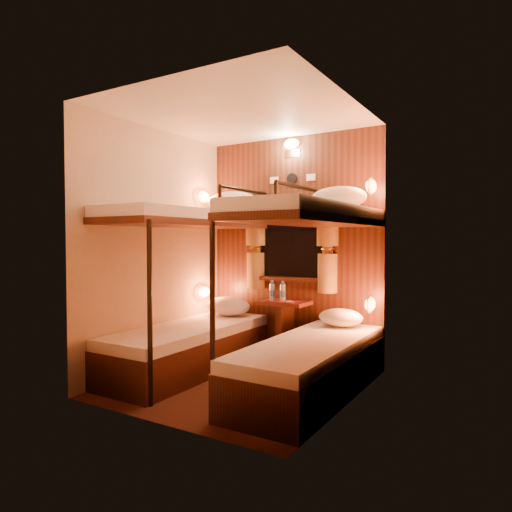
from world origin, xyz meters
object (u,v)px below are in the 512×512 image
Objects in this scene: table at (285,323)px; bottle_left at (272,292)px; bunk_right at (310,328)px; bunk_left at (189,315)px; bottle_right at (283,293)px.

table is 0.35m from bottle_left.
bunk_left is at bearing 180.00° from bunk_right.
bunk_left reaches higher than bottle_right.
table is at bearing 97.00° from bottle_right.
bottle_left is (0.53, 0.72, 0.18)m from bunk_left.
bottle_left is (-0.12, -0.06, 0.33)m from table.
bottle_left and bottle_right have the same top height.
bunk_left is 0.91m from bottle_left.
bunk_right is at bearing -43.26° from bottle_left.
bunk_right is at bearing -50.33° from table.
bunk_right is 8.89× the size of bottle_left.
bottle_left is 1.00× the size of bottle_right.
bunk_right reaches higher than bottle_left.
bunk_right reaches higher than table.
bottle_right reaches higher than table.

